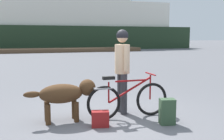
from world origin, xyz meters
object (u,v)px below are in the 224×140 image
at_px(person_cyclist, 122,63).
at_px(handbag_pannier, 100,119).
at_px(bicycle, 128,100).
at_px(dog, 65,94).
at_px(ferry_boat, 81,26).
at_px(sailboat_moored, 70,45).
at_px(backpack, 167,112).

bearing_deg(person_cyclist, handbag_pannier, -134.44).
distance_m(bicycle, dog, 1.26).
height_order(handbag_pannier, ferry_boat, ferry_boat).
height_order(person_cyclist, ferry_boat, ferry_boat).
distance_m(bicycle, person_cyclist, 0.81).
height_order(person_cyclist, sailboat_moored, sailboat_moored).
relative_size(ferry_boat, sailboat_moored, 3.26).
distance_m(person_cyclist, ferry_boat, 30.20).
xyz_separation_m(bicycle, person_cyclist, (0.01, 0.37, 0.72)).
bearing_deg(person_cyclist, dog, -172.00).
bearing_deg(person_cyclist, ferry_boat, 79.95).
xyz_separation_m(dog, sailboat_moored, (4.89, 29.22, -0.07)).
height_order(backpack, handbag_pannier, backpack).
distance_m(bicycle, sailboat_moored, 29.64).
distance_m(backpack, ferry_boat, 31.13).
height_order(bicycle, dog, bicycle).
distance_m(dog, sailboat_moored, 29.63).
height_order(person_cyclist, dog, person_cyclist).
bearing_deg(handbag_pannier, person_cyclist, 45.56).
bearing_deg(sailboat_moored, ferry_boat, 21.46).
height_order(dog, sailboat_moored, sailboat_moored).
bearing_deg(dog, backpack, -23.93).
relative_size(bicycle, handbag_pannier, 5.46).
xyz_separation_m(backpack, sailboat_moored, (3.10, 30.02, 0.23)).
xyz_separation_m(person_cyclist, dog, (-1.25, -0.17, -0.56)).
bearing_deg(ferry_boat, dog, -102.30).
relative_size(dog, sailboat_moored, 0.16).
bearing_deg(sailboat_moored, person_cyclist, -97.15).
relative_size(person_cyclist, handbag_pannier, 5.64).
height_order(bicycle, backpack, bicycle).
distance_m(handbag_pannier, ferry_boat, 31.09).
bearing_deg(bicycle, person_cyclist, 87.87).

